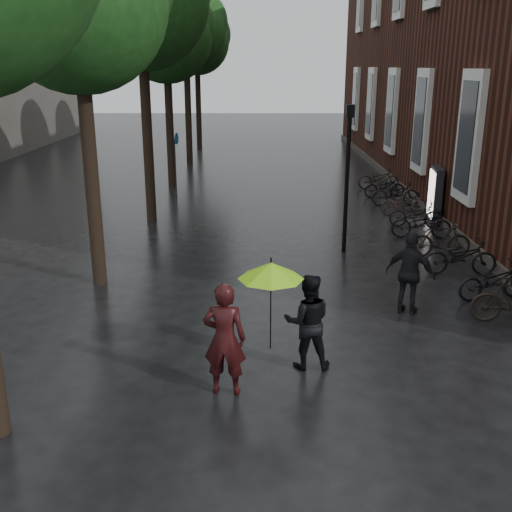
{
  "coord_description": "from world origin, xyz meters",
  "views": [
    {
      "loc": [
        -0.4,
        -6.18,
        4.87
      ],
      "look_at": [
        -0.43,
        5.29,
        1.22
      ],
      "focal_mm": 42.0,
      "sensor_mm": 36.0,
      "label": 1
    }
  ],
  "objects_px": {
    "person_burgundy": "(225,339)",
    "lamp_post": "(348,165)",
    "parked_bicycles": "(420,218)",
    "pedestrian_walking": "(410,273)",
    "ad_lightbox": "(435,195)",
    "person_black": "(308,322)"
  },
  "relations": [
    {
      "from": "pedestrian_walking",
      "to": "lamp_post",
      "type": "distance_m",
      "value": 4.58
    },
    {
      "from": "person_black",
      "to": "parked_bicycles",
      "type": "height_order",
      "value": "person_black"
    },
    {
      "from": "pedestrian_walking",
      "to": "ad_lightbox",
      "type": "xyz_separation_m",
      "value": [
        2.62,
        7.53,
        0.04
      ]
    },
    {
      "from": "person_burgundy",
      "to": "ad_lightbox",
      "type": "distance_m",
      "value": 12.37
    },
    {
      "from": "person_burgundy",
      "to": "pedestrian_walking",
      "type": "relative_size",
      "value": 1.05
    },
    {
      "from": "person_burgundy",
      "to": "parked_bicycles",
      "type": "relative_size",
      "value": 0.13
    },
    {
      "from": "lamp_post",
      "to": "pedestrian_walking",
      "type": "bearing_deg",
      "value": -80.27
    },
    {
      "from": "person_black",
      "to": "parked_bicycles",
      "type": "bearing_deg",
      "value": -115.92
    },
    {
      "from": "person_burgundy",
      "to": "pedestrian_walking",
      "type": "xyz_separation_m",
      "value": [
        3.6,
        3.16,
        -0.05
      ]
    },
    {
      "from": "parked_bicycles",
      "to": "lamp_post",
      "type": "relative_size",
      "value": 3.59
    },
    {
      "from": "parked_bicycles",
      "to": "lamp_post",
      "type": "bearing_deg",
      "value": -141.63
    },
    {
      "from": "person_burgundy",
      "to": "lamp_post",
      "type": "xyz_separation_m",
      "value": [
        2.87,
        7.42,
        1.48
      ]
    },
    {
      "from": "person_burgundy",
      "to": "parked_bicycles",
      "type": "bearing_deg",
      "value": -114.47
    },
    {
      "from": "ad_lightbox",
      "to": "lamp_post",
      "type": "xyz_separation_m",
      "value": [
        -3.35,
        -3.27,
        1.49
      ]
    },
    {
      "from": "person_burgundy",
      "to": "pedestrian_walking",
      "type": "height_order",
      "value": "person_burgundy"
    },
    {
      "from": "person_burgundy",
      "to": "person_black",
      "type": "distance_m",
      "value": 1.58
    },
    {
      "from": "person_black",
      "to": "parked_bicycles",
      "type": "relative_size",
      "value": 0.12
    },
    {
      "from": "person_black",
      "to": "ad_lightbox",
      "type": "height_order",
      "value": "ad_lightbox"
    },
    {
      "from": "person_burgundy",
      "to": "person_black",
      "type": "relative_size",
      "value": 1.1
    },
    {
      "from": "ad_lightbox",
      "to": "lamp_post",
      "type": "bearing_deg",
      "value": -128.56
    },
    {
      "from": "person_black",
      "to": "ad_lightbox",
      "type": "distance_m",
      "value": 10.99
    },
    {
      "from": "pedestrian_walking",
      "to": "ad_lightbox",
      "type": "relative_size",
      "value": 0.96
    }
  ]
}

